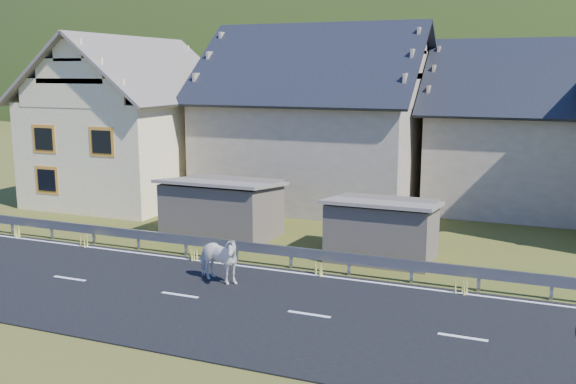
% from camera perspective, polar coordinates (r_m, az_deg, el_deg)
% --- Properties ---
extents(ground, '(160.00, 160.00, 0.00)m').
position_cam_1_polar(ground, '(19.12, -9.58, -9.14)').
color(ground, '#3B4514').
rests_on(ground, ground).
extents(road, '(60.00, 7.00, 0.04)m').
position_cam_1_polar(road, '(19.11, -9.58, -9.08)').
color(road, black).
rests_on(road, ground).
extents(lane_markings, '(60.00, 6.60, 0.01)m').
position_cam_1_polar(lane_markings, '(19.11, -9.59, -9.01)').
color(lane_markings, silver).
rests_on(lane_markings, road).
extents(guardrail, '(28.10, 0.09, 0.75)m').
position_cam_1_polar(guardrail, '(22.01, -4.61, -4.81)').
color(guardrail, '#93969B').
rests_on(guardrail, ground).
extents(shed_left, '(4.30, 3.30, 2.40)m').
position_cam_1_polar(shed_left, '(25.21, -5.83, -1.57)').
color(shed_left, brown).
rests_on(shed_left, ground).
extents(shed_right, '(3.80, 2.90, 2.20)m').
position_cam_1_polar(shed_right, '(22.52, 8.39, -3.39)').
color(shed_right, brown).
rests_on(shed_right, ground).
extents(house_cream, '(7.80, 9.80, 8.30)m').
position_cam_1_polar(house_cream, '(33.61, -13.73, 6.87)').
color(house_cream, '#FFEEB2').
rests_on(house_cream, ground).
extents(house_stone_a, '(10.80, 9.80, 8.90)m').
position_cam_1_polar(house_stone_a, '(32.09, 2.80, 7.48)').
color(house_stone_a, tan).
rests_on(house_stone_a, ground).
extents(house_stone_b, '(9.80, 8.80, 8.10)m').
position_cam_1_polar(house_stone_b, '(32.33, 21.10, 6.10)').
color(house_stone_b, tan).
rests_on(house_stone_b, ground).
extents(mountain, '(440.00, 280.00, 260.00)m').
position_cam_1_polar(mountain, '(197.09, 20.50, 2.35)').
color(mountain, '#1B3410').
rests_on(mountain, ground).
extents(conifer_patch, '(76.00, 50.00, 28.00)m').
position_cam_1_polar(conifer_patch, '(140.91, -5.34, 10.52)').
color(conifer_patch, black).
rests_on(conifer_patch, ground).
extents(horse, '(1.22, 1.92, 1.50)m').
position_cam_1_polar(horse, '(19.83, -6.30, -5.92)').
color(horse, white).
rests_on(horse, road).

